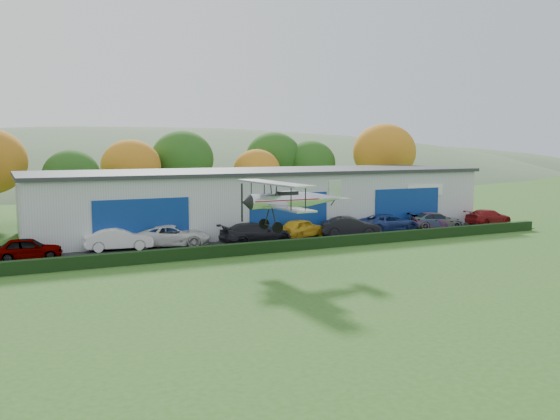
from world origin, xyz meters
name	(u,v)px	position (x,y,z in m)	size (l,w,h in m)	color
ground	(411,312)	(0.00, 0.00, 0.00)	(300.00, 300.00, 0.00)	#2D551B
apron	(272,240)	(3.00, 21.00, 0.03)	(48.00, 9.00, 0.05)	black
hedge	(300,244)	(3.00, 16.20, 0.40)	(46.00, 0.60, 0.80)	black
hangar	(259,199)	(5.00, 27.98, 2.66)	(40.60, 12.60, 5.30)	#B2B7BC
tree_belt	(176,163)	(0.85, 40.62, 5.61)	(75.70, 13.22, 10.12)	#3D2614
distant_hills	(51,226)	(-4.38, 140.00, -13.05)	(430.00, 196.00, 56.00)	#4C6642
car_0	(28,248)	(-14.78, 20.57, 0.77)	(1.70, 4.23, 1.44)	gray
car_1	(119,239)	(-8.78, 21.58, 0.83)	(1.65, 4.72, 1.56)	silver
car_2	(173,236)	(-4.88, 21.48, 0.82)	(2.56, 5.56, 1.55)	silver
car_3	(256,233)	(0.98, 19.55, 0.87)	(2.29, 5.63, 1.63)	black
car_4	(302,228)	(5.60, 20.91, 0.82)	(1.81, 4.50, 1.53)	gold
car_5	(351,226)	(9.59, 19.82, 0.84)	(1.68, 4.82, 1.59)	black
car_6	(389,223)	(14.07, 20.72, 0.80)	(2.50, 5.42, 1.51)	navy
car_7	(436,220)	(18.98, 20.30, 0.76)	(2.00, 4.92, 1.43)	gray
car_8	(488,217)	(25.17, 20.22, 0.76)	(2.00, 4.91, 1.43)	maroon
biplane	(289,199)	(-0.65, 10.86, 4.25)	(6.81, 7.75, 2.92)	silver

